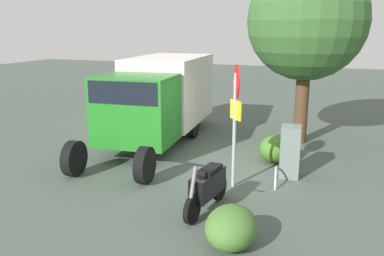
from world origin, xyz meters
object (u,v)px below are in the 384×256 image
utility_cabinet (290,152)px  bike_rack_hoop (275,183)px  stop_sign (235,107)px  motorcycle (208,186)px  street_tree (307,21)px  box_truck_near (160,95)px

utility_cabinet → bike_rack_hoop: utility_cabinet is taller
stop_sign → motorcycle: bearing=-7.3°
motorcycle → stop_sign: size_ratio=0.63×
street_tree → stop_sign: bearing=-13.7°
utility_cabinet → box_truck_near: bearing=-114.1°
motorcycle → utility_cabinet: utility_cabinet is taller
stop_sign → street_tree: (-4.41, 1.08, 1.92)m
motorcycle → street_tree: bearing=175.9°
utility_cabinet → bike_rack_hoop: (0.62, -0.24, -0.65)m
motorcycle → bike_rack_hoop: size_ratio=2.12×
box_truck_near → bike_rack_hoop: box_truck_near is taller
stop_sign → utility_cabinet: 2.03m
utility_cabinet → bike_rack_hoop: bearing=-21.4°
utility_cabinet → motorcycle: bearing=-27.5°
motorcycle → utility_cabinet: size_ratio=1.40×
bike_rack_hoop → motorcycle: bearing=-29.3°
street_tree → bike_rack_hoop: street_tree is taller
stop_sign → street_tree: bearing=166.3°
motorcycle → bike_rack_hoop: (-1.94, 1.09, -0.52)m
utility_cabinet → street_tree: bearing=-178.8°
motorcycle → utility_cabinet: bearing=160.7°
stop_sign → utility_cabinet: stop_sign is taller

